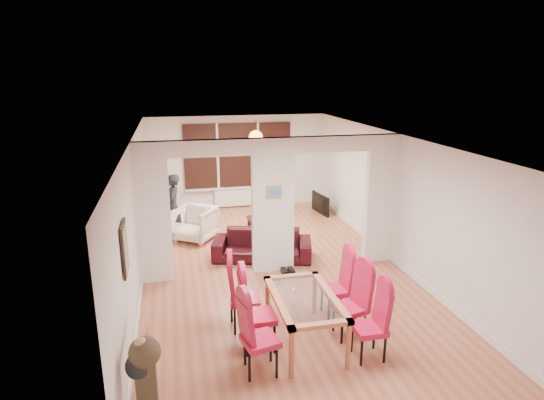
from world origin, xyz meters
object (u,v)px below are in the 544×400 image
object	(u,v)px
dining_chair_ra	(369,323)
bowl	(275,216)
dining_chair_la	(260,335)
sofa	(262,245)
television	(317,204)
person	(173,207)
bottle	(272,211)
dining_table	(304,319)
coffee_table	(268,221)
dining_chair_lc	(245,294)
dining_chair_rb	(350,303)
dining_chair_rc	(336,285)
dining_chair_lb	(258,311)
armchair	(195,224)

from	to	relation	value
dining_chair_ra	bowl	bearing A→B (deg)	90.22
dining_chair_la	bowl	distance (m)	5.83
dining_chair_la	sofa	bearing A→B (deg)	65.27
television	person	bearing A→B (deg)	97.10
dining_chair_la	bottle	bearing A→B (deg)	62.93
person	dining_chair_la	bearing A→B (deg)	15.27
dining_table	coffee_table	world-z (taller)	dining_table
dining_chair_lc	dining_chair_rb	bearing A→B (deg)	-15.52
dining_chair_ra	dining_chair_la	bearing A→B (deg)	179.85
sofa	coffee_table	world-z (taller)	sofa
person	bowl	world-z (taller)	person
person	bottle	world-z (taller)	person
dining_table	dining_chair_rc	xyz separation A→B (m)	(0.70, 0.61, 0.16)
bowl	dining_chair_rc	bearing A→B (deg)	-90.84
dining_chair_lb	person	world-z (taller)	person
dining_chair_rc	dining_chair_rb	bearing A→B (deg)	-92.65
sofa	television	size ratio (longest dim) A/B	2.16
dining_table	bottle	world-z (taller)	dining_table
armchair	bowl	distance (m)	2.13
television	bowl	bearing A→B (deg)	109.83
dining_chair_lb	bowl	bearing A→B (deg)	74.23
person	bowl	size ratio (longest dim) A/B	7.40
person	television	size ratio (longest dim) A/B	1.63
dining_table	person	world-z (taller)	person
dining_chair_lc	person	bearing A→B (deg)	109.26
dining_chair_lc	television	bearing A→B (deg)	67.35
bottle	person	bearing A→B (deg)	-170.10
dining_table	television	distance (m)	6.23
dining_table	dining_chair_lc	bearing A→B (deg)	142.57
dining_chair_lc	coffee_table	size ratio (longest dim) A/B	1.12
sofa	bowl	size ratio (longest dim) A/B	9.77
dining_chair_la	bottle	distance (m)	5.85
television	bottle	xyz separation A→B (m)	(-1.43, -0.72, 0.11)
dining_table	person	xyz separation A→B (m)	(-1.74, 4.72, 0.40)
dining_chair_rb	armchair	size ratio (longest dim) A/B	1.24
dining_chair_lc	dining_chair_ra	world-z (taller)	dining_chair_lc
dining_chair_rb	dining_chair_rc	world-z (taller)	dining_chair_rb
coffee_table	dining_chair_la	bearing A→B (deg)	-103.00
dining_chair_la	sofa	world-z (taller)	dining_chair_la
dining_table	dining_chair_lc	distance (m)	0.98
dining_chair_lc	dining_chair_ra	size ratio (longest dim) A/B	1.08
sofa	coffee_table	size ratio (longest dim) A/B	2.03
person	bowl	bearing A→B (deg)	103.21
dining_chair_ra	bowl	xyz separation A→B (m)	(0.02, 5.64, -0.26)
dining_chair_rc	television	world-z (taller)	dining_chair_rc
dining_chair_lc	sofa	distance (m)	2.67
dining_chair_ra	person	size ratio (longest dim) A/B	0.67
dining_chair_la	dining_chair_lc	xyz separation A→B (m)	(-0.02, 1.10, 0.02)
sofa	bottle	world-z (taller)	sofa
dining_chair_ra	bottle	size ratio (longest dim) A/B	3.43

